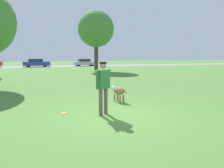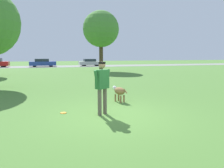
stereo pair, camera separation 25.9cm
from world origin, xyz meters
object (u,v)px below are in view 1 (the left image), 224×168
object	(u,v)px
person	(103,83)
parked_car_silver	(85,62)
frisbee	(64,113)
tree_far_right	(96,29)
parked_car_blue	(37,63)
dog	(118,91)

from	to	relation	value
person	parked_car_silver	size ratio (longest dim) A/B	0.45
frisbee	parked_car_silver	xyz separation A→B (m)	(6.20, 30.29, 0.60)
frisbee	tree_far_right	distance (m)	20.18
person	tree_far_right	world-z (taller)	tree_far_right
person	parked_car_blue	distance (m)	30.41
tree_far_right	parked_car_blue	world-z (taller)	tree_far_right
person	frisbee	xyz separation A→B (m)	(-1.26, 0.52, -1.05)
person	frisbee	world-z (taller)	person
person	parked_car_blue	world-z (taller)	person
parked_car_silver	frisbee	bearing A→B (deg)	-102.87
person	tree_far_right	xyz separation A→B (m)	(4.31, 19.27, 3.94)
parked_car_blue	person	bearing A→B (deg)	-85.84
frisbee	person	bearing A→B (deg)	-22.59
dog	frisbee	xyz separation A→B (m)	(-2.39, -1.24, -0.44)
dog	tree_far_right	bearing A→B (deg)	-31.49
dog	tree_far_right	size ratio (longest dim) A/B	0.13
person	dog	size ratio (longest dim) A/B	1.94
person	dog	bearing A→B (deg)	23.32
parked_car_blue	tree_far_right	bearing A→B (deg)	-58.01
frisbee	dog	bearing A→B (deg)	27.47
dog	tree_far_right	world-z (taller)	tree_far_right
dog	parked_car_silver	distance (m)	29.30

